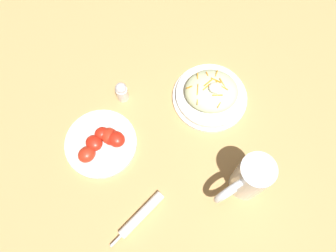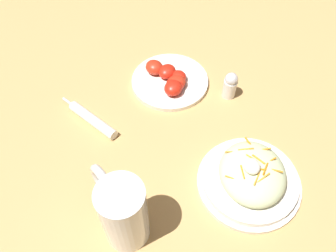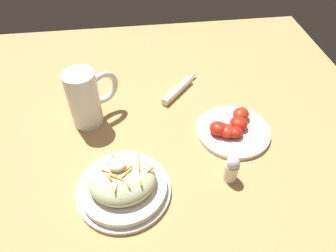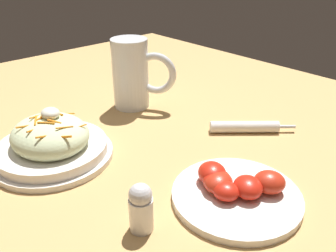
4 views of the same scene
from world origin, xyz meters
TOP-DOWN VIEW (x-y plane):
  - ground_plane at (0.00, 0.00)m, footprint 1.43×1.43m
  - salad_plate at (0.04, 0.10)m, footprint 0.22×0.22m
  - beer_mug at (0.13, -0.16)m, footprint 0.14×0.11m
  - napkin_roll at (-0.14, -0.25)m, footprint 0.13×0.15m
  - tomato_plate at (-0.26, -0.06)m, footprint 0.20×0.20m
  - salt_shaker at (-0.22, 0.09)m, footprint 0.03×0.03m

SIDE VIEW (x-z plane):
  - ground_plane at x=0.00m, z-range 0.00..0.00m
  - napkin_roll at x=-0.14m, z-range 0.00..0.02m
  - tomato_plate at x=-0.26m, z-range -0.01..0.04m
  - salad_plate at x=0.04m, z-range -0.02..0.08m
  - salt_shaker at x=-0.22m, z-range 0.00..0.08m
  - beer_mug at x=0.13m, z-range -0.01..0.16m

